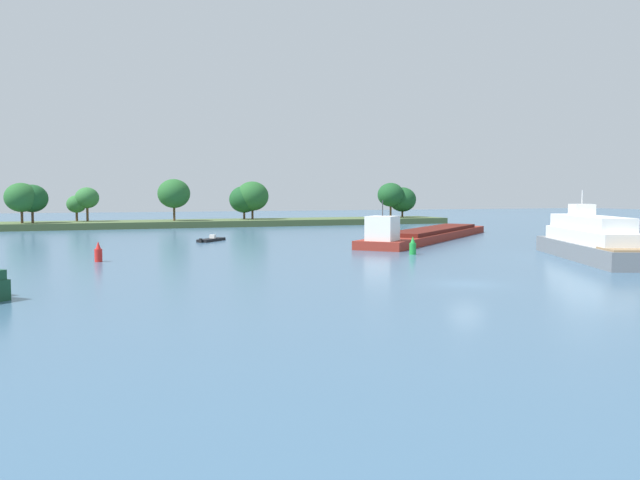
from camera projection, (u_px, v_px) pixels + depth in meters
name	position (u px, v px, depth m)	size (l,w,h in m)	color
ground_plane	(466.00, 284.00, 45.07)	(400.00, 400.00, 0.00)	#3D607F
treeline_island	(230.00, 210.00, 129.20)	(92.14, 12.87, 9.26)	#4C6038
cargo_barge	(429.00, 234.00, 89.18)	(34.77, 32.54, 5.63)	maroon
small_motorboat	(211.00, 240.00, 86.50)	(4.62, 5.10, 0.87)	black
white_riverboat	(590.00, 241.00, 62.12)	(12.53, 21.17, 6.72)	slate
channel_buoy_red	(98.00, 253.00, 60.07)	(0.70, 0.70, 1.90)	red
channel_buoy_green	(413.00, 247.00, 67.39)	(0.70, 0.70, 1.90)	green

